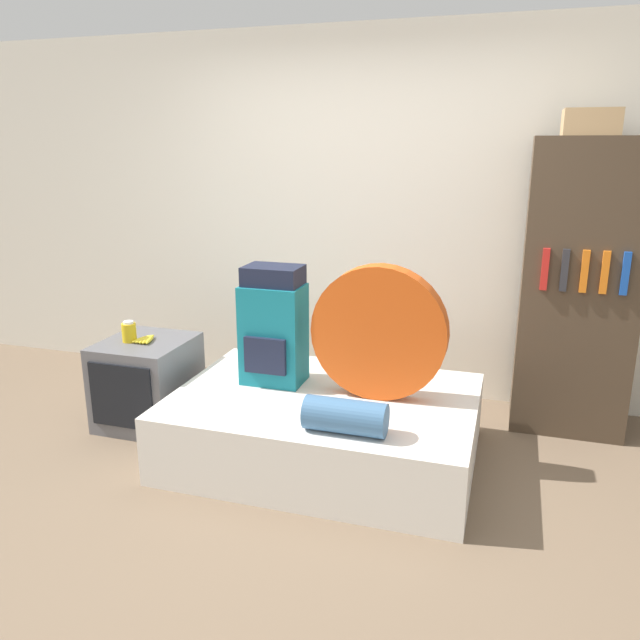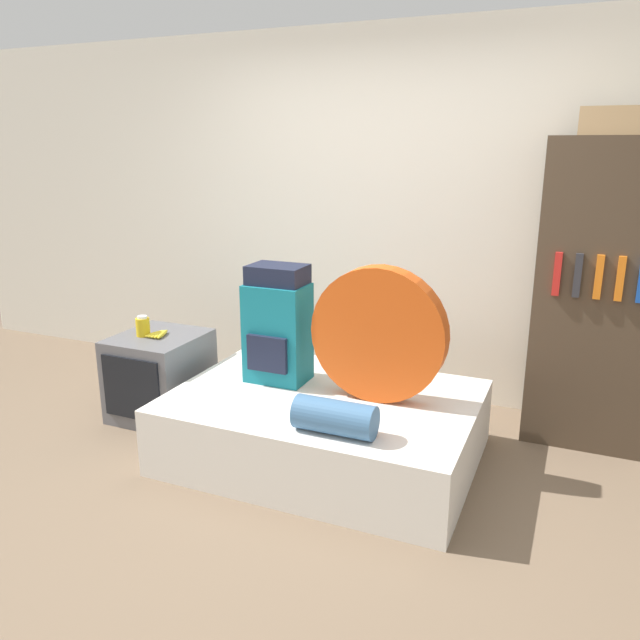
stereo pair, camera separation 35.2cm
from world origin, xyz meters
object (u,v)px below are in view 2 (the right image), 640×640
(cardboard_box, at_px, (609,121))
(bookshelf, at_px, (595,296))
(tent_bag, at_px, (379,334))
(backpack, at_px, (278,326))
(television, at_px, (160,376))
(canister, at_px, (143,326))
(sleeping_roll, at_px, (335,417))

(cardboard_box, bearing_deg, bookshelf, 32.40)
(tent_bag, distance_m, cardboard_box, 1.75)
(backpack, relative_size, television, 1.19)
(backpack, relative_size, canister, 5.23)
(television, relative_size, bookshelf, 0.32)
(television, bearing_deg, cardboard_box, 15.90)
(canister, xyz_separation_m, bookshelf, (2.74, 0.81, 0.29))
(television, xyz_separation_m, cardboard_box, (2.62, 0.75, 1.64))
(sleeping_roll, distance_m, canister, 1.68)
(canister, bearing_deg, bookshelf, 16.42)
(tent_bag, bearing_deg, television, 178.21)
(bookshelf, relative_size, cardboard_box, 5.93)
(backpack, bearing_deg, bookshelf, 23.87)
(canister, xyz_separation_m, cardboard_box, (2.70, 0.78, 1.29))
(bookshelf, bearing_deg, tent_bag, -143.13)
(sleeping_roll, relative_size, canister, 3.06)
(canister, bearing_deg, sleeping_roll, -18.11)
(canister, bearing_deg, television, 23.58)
(sleeping_roll, xyz_separation_m, cardboard_box, (1.11, 1.30, 1.44))
(television, relative_size, cardboard_box, 1.93)
(sleeping_roll, bearing_deg, backpack, 137.30)
(tent_bag, height_order, canister, tent_bag)
(backpack, relative_size, cardboard_box, 2.30)
(television, distance_m, cardboard_box, 3.18)
(tent_bag, relative_size, canister, 5.63)
(backpack, distance_m, tent_bag, 0.66)
(backpack, height_order, television, backpack)
(backpack, xyz_separation_m, tent_bag, (0.66, -0.05, 0.04))
(backpack, distance_m, bookshelf, 1.92)
(television, xyz_separation_m, bookshelf, (2.66, 0.77, 0.64))
(sleeping_roll, distance_m, cardboard_box, 2.24)
(tent_bag, xyz_separation_m, bookshelf, (1.09, 0.82, 0.14))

